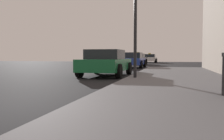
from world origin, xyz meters
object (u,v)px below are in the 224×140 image
at_px(street_lamp, 135,5).
at_px(car_blue, 132,60).
at_px(car_black, 138,59).
at_px(car_green, 106,63).
at_px(car_white, 150,58).

xyz_separation_m(street_lamp, car_blue, (-1.89, 11.13, -2.21)).
bearing_deg(car_blue, car_black, 94.25).
height_order(street_lamp, car_green, street_lamp).
height_order(car_green, car_white, car_white).
distance_m(car_black, car_white, 9.03).
relative_size(car_blue, car_white, 0.92).
bearing_deg(car_black, car_white, 86.22).
height_order(street_lamp, car_blue, street_lamp).
distance_m(street_lamp, car_white, 27.93).
height_order(car_green, car_blue, same).
xyz_separation_m(street_lamp, car_green, (-1.75, 2.26, -2.21)).
height_order(car_blue, car_black, car_black).
bearing_deg(street_lamp, car_green, 127.78).
bearing_deg(car_black, car_green, -87.56).
xyz_separation_m(car_blue, car_white, (0.03, 16.65, 0.00)).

